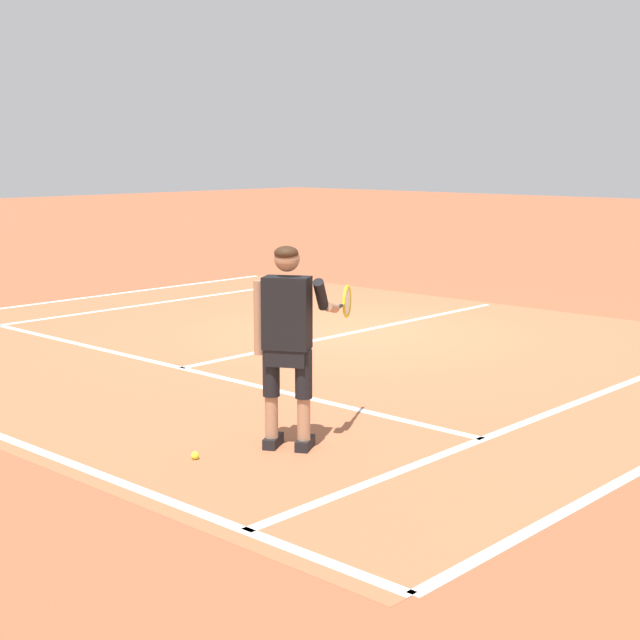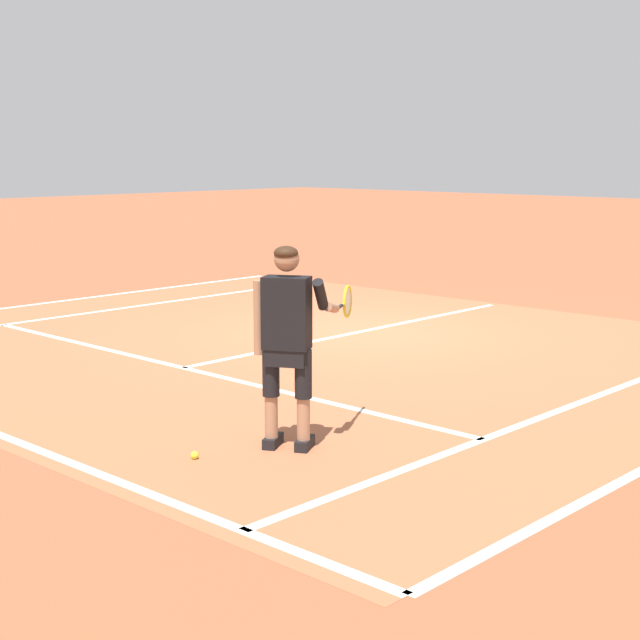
{
  "view_description": "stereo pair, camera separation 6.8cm",
  "coord_description": "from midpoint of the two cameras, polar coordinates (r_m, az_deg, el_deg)",
  "views": [
    {
      "loc": [
        8.55,
        -10.02,
        2.46
      ],
      "look_at": [
        3.06,
        -4.08,
        1.05
      ],
      "focal_mm": 54.11,
      "sensor_mm": 36.0,
      "label": 1
    },
    {
      "loc": [
        8.6,
        -9.98,
        2.46
      ],
      "look_at": [
        3.06,
        -4.08,
        1.05
      ],
      "focal_mm": 54.11,
      "sensor_mm": 36.0,
      "label": 2
    }
  ],
  "objects": [
    {
      "name": "court_inner_surface",
      "position": [
        12.43,
        -1.46,
        -1.52
      ],
      "size": [
        10.98,
        9.61,
        0.0
      ],
      "primitive_type": "cube",
      "color": "#B2603D",
      "rests_on": "ground"
    },
    {
      "name": "tennis_player",
      "position": [
        7.96,
        -1.62,
        -0.76
      ],
      "size": [
        0.55,
        1.23,
        1.71
      ],
      "color": "black",
      "rests_on": "ground"
    },
    {
      "name": "line_singles_left",
      "position": [
        15.56,
        -12.31,
        0.57
      ],
      "size": [
        0.1,
        9.21,
        0.01
      ],
      "primitive_type": "cube",
      "color": "white",
      "rests_on": "ground"
    },
    {
      "name": "line_centre_service",
      "position": [
        13.45,
        2.74,
        -0.65
      ],
      "size": [
        0.1,
        6.4,
        0.01
      ],
      "primitive_type": "cube",
      "color": "white",
      "rests_on": "ground"
    },
    {
      "name": "line_service",
      "position": [
        11.25,
        -7.92,
        -2.82
      ],
      "size": [
        8.23,
        0.1,
        0.01
      ],
      "primitive_type": "cube",
      "color": "white",
      "rests_on": "ground"
    },
    {
      "name": "line_singles_right",
      "position": [
        10.04,
        15.53,
        -4.64
      ],
      "size": [
        0.1,
        9.21,
        0.01
      ],
      "primitive_type": "cube",
      "color": "white",
      "rests_on": "ground"
    },
    {
      "name": "ground_plane",
      "position": [
        13.4,
        2.57,
        -0.7
      ],
      "size": [
        80.0,
        80.0,
        0.0
      ],
      "primitive_type": "plane",
      "color": "#9E5133"
    },
    {
      "name": "line_doubles_left",
      "position": [
        16.7,
        -14.99,
        1.09
      ],
      "size": [
        0.1,
        9.21,
        0.01
      ],
      "primitive_type": "cube",
      "color": "white",
      "rests_on": "ground"
    },
    {
      "name": "tennis_ball_near_feet",
      "position": [
        7.96,
        -7.18,
        -7.94
      ],
      "size": [
        0.07,
        0.07,
        0.07
      ],
      "primitive_type": "sphere",
      "color": "#CCE02D",
      "rests_on": "ground"
    }
  ]
}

